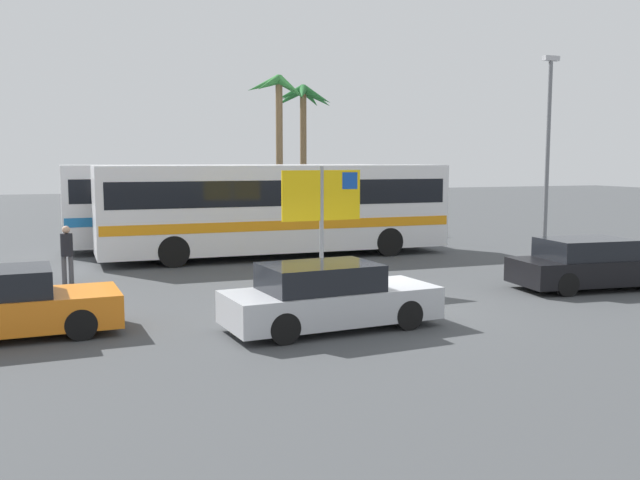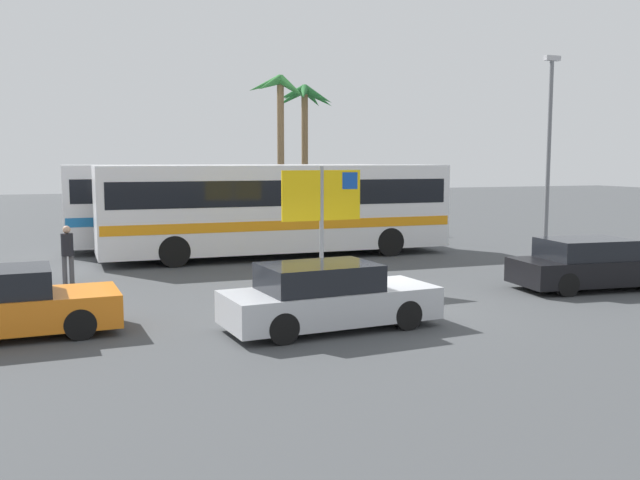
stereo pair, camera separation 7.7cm
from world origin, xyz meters
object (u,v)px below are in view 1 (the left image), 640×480
object	(u,v)px
ferry_sign	(323,200)
car_black	(591,265)
bus_rear_coach	(228,201)
car_silver	(328,297)
pedestrian_by_bus	(67,250)
bus_front_coach	(277,206)
car_orange	(2,305)

from	to	relation	value
ferry_sign	car_black	xyz separation A→B (m)	(6.58, -2.43, -1.69)
ferry_sign	car_black	world-z (taller)	ferry_sign
bus_rear_coach	ferry_sign	xyz separation A→B (m)	(0.30, -9.59, 0.54)
car_silver	car_black	xyz separation A→B (m)	(8.04, 1.71, 0.00)
car_silver	pedestrian_by_bus	world-z (taller)	pedestrian_by_bus
bus_rear_coach	bus_front_coach	bearing A→B (deg)	-74.57
car_silver	pedestrian_by_bus	xyz separation A→B (m)	(-4.81, 7.22, 0.30)
ferry_sign	pedestrian_by_bus	bearing A→B (deg)	150.01
car_orange	car_black	distance (m)	14.09
bus_rear_coach	car_silver	distance (m)	13.82
car_silver	car_orange	world-z (taller)	same
bus_front_coach	bus_rear_coach	size ratio (longest dim) A/B	1.00
car_orange	car_black	xyz separation A→B (m)	(14.09, 0.22, 0.00)
pedestrian_by_bus	car_orange	bearing A→B (deg)	167.82
car_silver	car_orange	size ratio (longest dim) A/B	1.05
pedestrian_by_bus	bus_rear_coach	bearing A→B (deg)	-42.40
car_orange	pedestrian_by_bus	xyz separation A→B (m)	(1.25, 5.73, 0.30)
bus_front_coach	pedestrian_by_bus	distance (m)	7.61
bus_rear_coach	ferry_sign	distance (m)	9.61
ferry_sign	car_black	distance (m)	7.22
car_black	car_orange	bearing A→B (deg)	-173.99
bus_rear_coach	pedestrian_by_bus	world-z (taller)	bus_rear_coach
bus_rear_coach	car_black	distance (m)	13.90
car_silver	pedestrian_by_bus	distance (m)	8.68
bus_front_coach	car_orange	xyz separation A→B (m)	(-8.15, -8.82, -1.15)
car_black	ferry_sign	bearing A→B (deg)	164.89
bus_front_coach	car_silver	world-z (taller)	bus_front_coach
bus_front_coach	pedestrian_by_bus	xyz separation A→B (m)	(-6.91, -3.09, -0.85)
bus_front_coach	car_black	xyz separation A→B (m)	(5.94, -8.60, -1.15)
car_orange	bus_rear_coach	bearing A→B (deg)	57.04
car_silver	car_black	distance (m)	8.22
bus_front_coach	ferry_sign	world-z (taller)	ferry_sign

